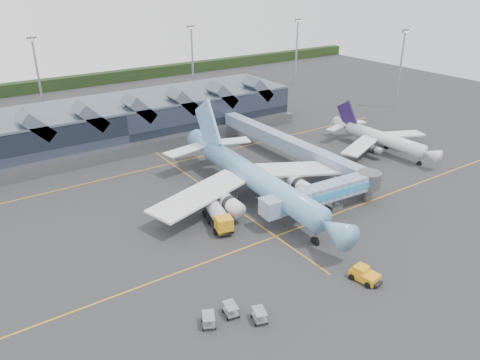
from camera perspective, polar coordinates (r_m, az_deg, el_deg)
ground at (r=78.72m, az=0.75°, el=-4.39°), size 260.00×260.00×0.00m
taxi_stripes at (r=86.18m, az=-3.05°, el=-1.73°), size 120.00×60.00×0.01m
tree_line_far at (r=174.89m, az=-20.72°, el=10.99°), size 260.00×4.00×4.00m
terminal at (r=114.33m, az=-15.19°, el=6.73°), size 90.00×22.25×12.52m
light_masts at (r=136.22m, az=-7.31°, el=13.43°), size 132.40×42.56×22.45m
main_airliner at (r=82.21m, az=1.67°, el=0.36°), size 40.82×46.99×15.09m
regional_jet at (r=110.39m, az=16.76°, el=4.95°), size 26.15×28.45×9.78m
jet_bridge at (r=80.15m, az=11.02°, el=-1.37°), size 24.40×5.07×5.36m
fuel_truck at (r=75.71m, az=-2.89°, el=-4.03°), size 4.74×10.16×3.39m
pushback_tug at (r=65.41m, az=14.93°, el=-11.08°), size 3.15×4.43×1.84m
baggage_carts at (r=57.05m, az=-0.85°, el=-16.09°), size 7.47×5.18×1.51m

